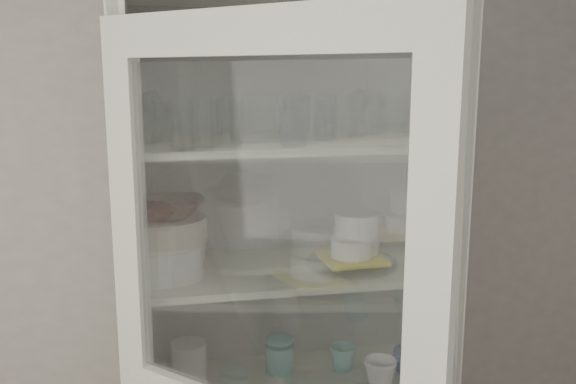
{
  "coord_description": "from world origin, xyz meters",
  "views": [
    {
      "loc": [
        -0.16,
        -0.56,
        1.86
      ],
      "look_at": [
        0.2,
        1.27,
        1.5
      ],
      "focal_mm": 38.0,
      "sensor_mm": 36.0,
      "label": 1
    }
  ],
  "objects_px": {
    "cream_bowl": "(167,229)",
    "glass_platter": "(352,262)",
    "yellow_trivet": "(352,258)",
    "pantry_cabinet": "(284,349)",
    "grey_bowl_stack": "(357,237)",
    "mug_white": "(380,374)",
    "mug_blue": "(409,362)",
    "mug_teal": "(343,358)",
    "goblet_1": "(301,113)",
    "plate_stack_back": "(176,247)",
    "white_canister": "(189,362)",
    "goblet_0": "(151,113)",
    "terracotta_bowl": "(166,208)",
    "goblet_2": "(358,111)",
    "goblet_3": "(374,111)",
    "plate_stack_front": "(168,259)",
    "teal_jar": "(280,356)",
    "white_ramekin": "(352,247)"
  },
  "relations": [
    {
      "from": "cream_bowl",
      "to": "glass_platter",
      "type": "xyz_separation_m",
      "value": [
        0.57,
        0.01,
        -0.14
      ]
    },
    {
      "from": "glass_platter",
      "to": "yellow_trivet",
      "type": "relative_size",
      "value": 1.53
    },
    {
      "from": "pantry_cabinet",
      "to": "cream_bowl",
      "type": "distance_m",
      "value": 0.61
    },
    {
      "from": "grey_bowl_stack",
      "to": "mug_white",
      "type": "distance_m",
      "value": 0.45
    },
    {
      "from": "mug_blue",
      "to": "mug_teal",
      "type": "height_order",
      "value": "same"
    },
    {
      "from": "mug_blue",
      "to": "mug_white",
      "type": "xyz_separation_m",
      "value": [
        -0.13,
        -0.08,
        0.01
      ]
    },
    {
      "from": "goblet_1",
      "to": "plate_stack_back",
      "type": "xyz_separation_m",
      "value": [
        -0.42,
        0.02,
        -0.44
      ]
    },
    {
      "from": "goblet_1",
      "to": "cream_bowl",
      "type": "xyz_separation_m",
      "value": [
        -0.44,
        -0.16,
        -0.33
      ]
    },
    {
      "from": "goblet_1",
      "to": "white_canister",
      "type": "distance_m",
      "value": 0.9
    },
    {
      "from": "glass_platter",
      "to": "grey_bowl_stack",
      "type": "relative_size",
      "value": 1.81
    },
    {
      "from": "plate_stack_back",
      "to": "yellow_trivet",
      "type": "bearing_deg",
      "value": -17.29
    },
    {
      "from": "goblet_0",
      "to": "cream_bowl",
      "type": "distance_m",
      "value": 0.37
    },
    {
      "from": "grey_bowl_stack",
      "to": "goblet_0",
      "type": "bearing_deg",
      "value": 169.76
    },
    {
      "from": "terracotta_bowl",
      "to": "white_canister",
      "type": "height_order",
      "value": "terracotta_bowl"
    },
    {
      "from": "grey_bowl_stack",
      "to": "mug_white",
      "type": "xyz_separation_m",
      "value": [
        0.05,
        -0.12,
        -0.43
      ]
    },
    {
      "from": "cream_bowl",
      "to": "goblet_2",
      "type": "bearing_deg",
      "value": 11.15
    },
    {
      "from": "goblet_0",
      "to": "terracotta_bowl",
      "type": "xyz_separation_m",
      "value": [
        0.04,
        -0.17,
        -0.27
      ]
    },
    {
      "from": "goblet_1",
      "to": "plate_stack_back",
      "type": "relative_size",
      "value": 0.79
    },
    {
      "from": "goblet_3",
      "to": "mug_teal",
      "type": "xyz_separation_m",
      "value": [
        -0.12,
        -0.09,
        -0.84
      ]
    },
    {
      "from": "goblet_2",
      "to": "grey_bowl_stack",
      "type": "distance_m",
      "value": 0.41
    },
    {
      "from": "goblet_1",
      "to": "mug_white",
      "type": "relative_size",
      "value": 1.43
    },
    {
      "from": "glass_platter",
      "to": "mug_teal",
      "type": "xyz_separation_m",
      "value": [
        -0.0,
        0.07,
        -0.36
      ]
    },
    {
      "from": "goblet_2",
      "to": "goblet_3",
      "type": "bearing_deg",
      "value": 30.98
    },
    {
      "from": "pantry_cabinet",
      "to": "yellow_trivet",
      "type": "height_order",
      "value": "pantry_cabinet"
    },
    {
      "from": "plate_stack_front",
      "to": "glass_platter",
      "type": "distance_m",
      "value": 0.58
    },
    {
      "from": "goblet_2",
      "to": "plate_stack_back",
      "type": "xyz_separation_m",
      "value": [
        -0.6,
        0.06,
        -0.44
      ]
    },
    {
      "from": "white_canister",
      "to": "grey_bowl_stack",
      "type": "bearing_deg",
      "value": -4.68
    },
    {
      "from": "goblet_0",
      "to": "grey_bowl_stack",
      "type": "height_order",
      "value": "goblet_0"
    },
    {
      "from": "grey_bowl_stack",
      "to": "yellow_trivet",
      "type": "bearing_deg",
      "value": -124.03
    },
    {
      "from": "goblet_1",
      "to": "teal_jar",
      "type": "relative_size",
      "value": 1.34
    },
    {
      "from": "cream_bowl",
      "to": "goblet_3",
      "type": "bearing_deg",
      "value": 13.35
    },
    {
      "from": "goblet_3",
      "to": "mug_white",
      "type": "distance_m",
      "value": 0.86
    },
    {
      "from": "mug_teal",
      "to": "glass_platter",
      "type": "bearing_deg",
      "value": -70.27
    },
    {
      "from": "goblet_3",
      "to": "plate_stack_front",
      "type": "xyz_separation_m",
      "value": [
        -0.69,
        -0.16,
        -0.42
      ]
    },
    {
      "from": "goblet_2",
      "to": "goblet_3",
      "type": "distance_m",
      "value": 0.08
    },
    {
      "from": "glass_platter",
      "to": "yellow_trivet",
      "type": "bearing_deg",
      "value": 0.0
    },
    {
      "from": "goblet_0",
      "to": "goblet_3",
      "type": "bearing_deg",
      "value": -0.22
    },
    {
      "from": "white_ramekin",
      "to": "mug_blue",
      "type": "bearing_deg",
      "value": 0.76
    },
    {
      "from": "goblet_1",
      "to": "white_ramekin",
      "type": "relative_size",
      "value": 1.14
    },
    {
      "from": "plate_stack_front",
      "to": "white_canister",
      "type": "bearing_deg",
      "value": 60.97
    },
    {
      "from": "plate_stack_front",
      "to": "mug_teal",
      "type": "relative_size",
      "value": 2.24
    },
    {
      "from": "yellow_trivet",
      "to": "white_canister",
      "type": "bearing_deg",
      "value": 170.31
    },
    {
      "from": "goblet_0",
      "to": "grey_bowl_stack",
      "type": "relative_size",
      "value": 1.02
    },
    {
      "from": "mug_white",
      "to": "teal_jar",
      "type": "height_order",
      "value": "teal_jar"
    },
    {
      "from": "mug_blue",
      "to": "plate_stack_front",
      "type": "bearing_deg",
      "value": 164.12
    },
    {
      "from": "white_ramekin",
      "to": "mug_white",
      "type": "distance_m",
      "value": 0.42
    },
    {
      "from": "goblet_0",
      "to": "plate_stack_front",
      "type": "relative_size",
      "value": 0.78
    },
    {
      "from": "goblet_2",
      "to": "white_ramekin",
      "type": "height_order",
      "value": "goblet_2"
    },
    {
      "from": "mug_teal",
      "to": "white_ramekin",
      "type": "bearing_deg",
      "value": -70.27
    },
    {
      "from": "yellow_trivet",
      "to": "grey_bowl_stack",
      "type": "relative_size",
      "value": 1.19
    }
  ]
}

